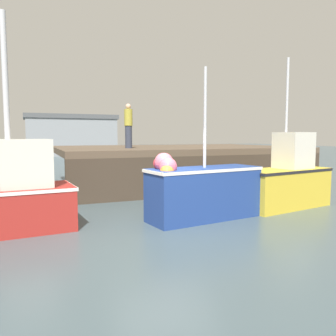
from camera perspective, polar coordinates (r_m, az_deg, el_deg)
name	(u,v)px	position (r m, az deg, el deg)	size (l,w,h in m)	color
ground	(163,228)	(8.86, -0.79, -9.96)	(120.00, 160.00, 0.10)	#3D4C51
pier	(180,153)	(16.03, 1.93, 2.43)	(10.93, 7.27, 1.78)	brown
fishing_boat_near_left	(14,196)	(9.05, -24.16, -4.24)	(3.02, 1.77, 5.14)	maroon
fishing_boat_near_right	(202,190)	(9.48, 5.71, -3.71)	(3.38, 1.56, 4.13)	navy
fishing_boat_mid	(286,180)	(11.64, 18.97, -1.95)	(3.39, 1.80, 4.71)	gold
rowboat	(284,192)	(13.94, 18.74, -3.75)	(1.96, 1.25, 0.35)	silver
dockworker	(128,126)	(14.41, -6.58, 6.97)	(0.34, 0.34, 1.83)	#2D3342
warehouse	(71,135)	(43.31, -15.85, 5.29)	(10.48, 6.15, 4.77)	gray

